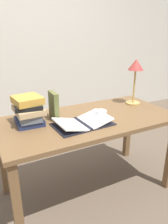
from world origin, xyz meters
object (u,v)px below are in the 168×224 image
(open_book, at_px, (83,123))
(book_standing_upright, at_px, (54,106))
(book_stack_tall, at_px, (28,110))
(reading_lamp, at_px, (136,70))
(coffee_mug, at_px, (101,115))

(open_book, bearing_deg, book_standing_upright, 123.23)
(book_stack_tall, xyz_separation_m, book_standing_upright, (0.21, -0.00, 0.00))
(reading_lamp, distance_m, coffee_mug, 0.63)
(reading_lamp, bearing_deg, coffee_mug, -157.92)
(book_stack_tall, relative_size, coffee_mug, 2.50)
(book_standing_upright, bearing_deg, book_stack_tall, -178.55)
(open_book, distance_m, coffee_mug, 0.19)
(open_book, bearing_deg, book_stack_tall, 146.56)
(book_stack_tall, distance_m, coffee_mug, 0.60)
(open_book, relative_size, reading_lamp, 1.06)
(book_standing_upright, relative_size, reading_lamp, 0.52)
(book_standing_upright, xyz_separation_m, coffee_mug, (0.35, -0.19, -0.08))
(open_book, distance_m, book_standing_upright, 0.29)
(book_standing_upright, height_order, coffee_mug, book_standing_upright)
(book_stack_tall, bearing_deg, book_standing_upright, -0.17)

